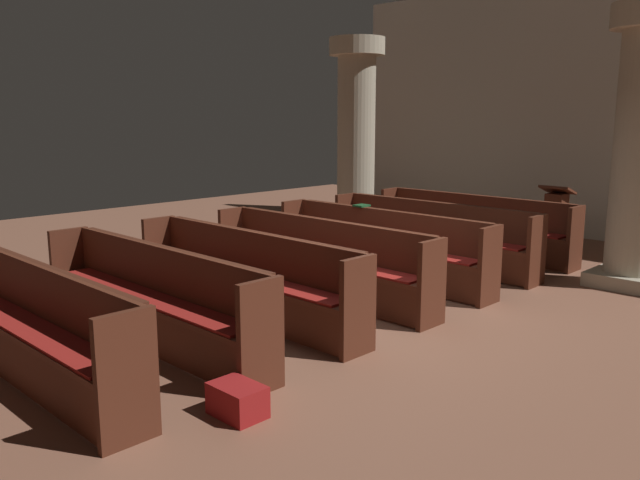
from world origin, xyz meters
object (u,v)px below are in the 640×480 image
Objects in this scene: pew_row_3 at (319,257)px; hymn_book at (362,206)px; pew_row_4 at (245,274)px; kneeler_box_red at (237,400)px; pew_row_1 at (431,233)px; pillar_far_side at (356,135)px; pew_row_2 at (380,244)px; pew_row_5 at (150,294)px; pew_row_0 at (473,224)px; pew_row_6 at (28,321)px; lectern at (555,225)px.

pew_row_3 is 16.83× the size of hymn_book.
pew_row_4 is at bearing -78.76° from hymn_book.
kneeler_box_red is at bearing -40.56° from pew_row_4.
pew_row_1 is 2.99m from pillar_far_side.
hymn_book is 0.49× the size of kneeler_box_red.
pew_row_5 is (0.00, -3.43, 0.00)m from pew_row_2.
pew_row_3 is 1.49m from hymn_book.
pew_row_0 and pew_row_3 have the same top height.
pew_row_0 is 6.38m from kneeler_box_red.
pew_row_3 is 3.43m from pew_row_6.
pew_row_5 is 0.95× the size of pillar_far_side.
pew_row_0 is 0.95× the size of pillar_far_side.
pew_row_1 is at bearing -112.51° from lectern.
pew_row_2 is at bearing -43.06° from pillar_far_side.
pew_row_3 is 1.00× the size of pew_row_4.
pew_row_0 is 6.85m from pew_row_6.
pew_row_2 is 1.00× the size of pew_row_6.
pew_row_0 is 1.00× the size of pew_row_6.
kneeler_box_red is at bearing -12.42° from pew_row_5.
pew_row_4 is at bearing -90.00° from pew_row_3.
pew_row_0 is at bearing 90.00° from pew_row_5.
kneeler_box_red is at bearing -60.29° from hymn_book.
hymn_book is (-0.49, 3.62, 0.44)m from pew_row_5.
pew_row_4 is (0.00, -1.14, 0.00)m from pew_row_3.
pew_row_1 is 2.30m from lectern.
pillar_far_side is at bearing -163.36° from lectern.
pew_row_3 is (0.00, -2.28, 0.00)m from pew_row_1.
pillar_far_side is (-2.43, 4.56, 1.32)m from pew_row_4.
pew_row_2 and pew_row_5 have the same top height.
pew_row_3 is at bearing -90.00° from pew_row_0.
kneeler_box_red is (2.29, -4.01, -0.81)m from hymn_book.
pew_row_4 is 5.62m from lectern.
pillar_far_side is at bearing 155.06° from pew_row_1.
pew_row_0 is at bearing -131.92° from lectern.
pew_row_0 is 3.06× the size of lectern.
pew_row_6 reaches higher than kneeler_box_red.
pew_row_4 is (0.00, -3.43, 0.00)m from pew_row_1.
lectern is (0.88, 3.26, -0.03)m from pew_row_2.
lectern is (0.88, 6.69, -0.03)m from pew_row_5.
pew_row_2 is 0.95× the size of pillar_far_side.
pillar_far_side reaches higher than hymn_book.
pew_row_2 is at bearing -90.00° from pew_row_0.
lectern is 3.40m from hymn_book.
pew_row_1 is (0.00, -1.14, 0.00)m from pew_row_0.
pew_row_0 and pew_row_2 have the same top height.
pillar_far_side is 3.71m from lectern.
pew_row_5 is at bearing -66.89° from pillar_far_side.
pew_row_2 is 3.43m from pew_row_5.
pillar_far_side reaches higher than pew_row_2.
pew_row_2 is 1.00× the size of pew_row_3.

